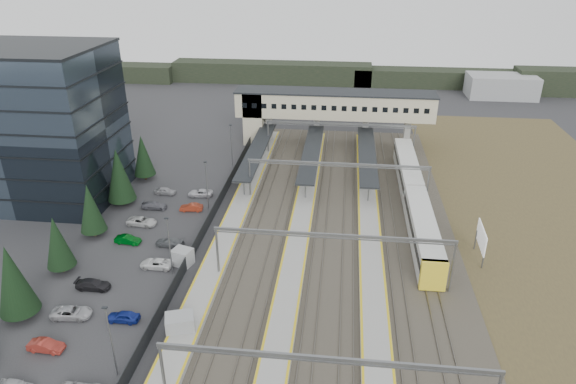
# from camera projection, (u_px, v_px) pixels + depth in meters

# --- Properties ---
(ground) EXTENTS (220.00, 220.00, 0.00)m
(ground) POSITION_uv_depth(u_px,v_px,m) (247.00, 245.00, 71.18)
(ground) COLOR #2B2B2D
(ground) RESTS_ON ground
(office_building) EXTENTS (24.30, 18.30, 24.30)m
(office_building) POSITION_uv_depth(u_px,v_px,m) (32.00, 125.00, 80.37)
(office_building) COLOR #354250
(office_building) RESTS_ON ground
(conifer_row) EXTENTS (4.42, 49.82, 9.50)m
(conifer_row) POSITION_uv_depth(u_px,v_px,m) (77.00, 219.00, 67.88)
(conifer_row) COLOR black
(conifer_row) RESTS_ON ground
(car_park) EXTENTS (10.54, 44.58, 1.24)m
(car_park) POSITION_uv_depth(u_px,v_px,m) (133.00, 260.00, 66.59)
(car_park) COLOR #ABACB0
(car_park) RESTS_ON ground
(lampposts) EXTENTS (0.50, 53.25, 8.07)m
(lampposts) POSITION_uv_depth(u_px,v_px,m) (191.00, 210.00, 71.25)
(lampposts) COLOR slate
(lampposts) RESTS_ON ground
(fence) EXTENTS (0.08, 90.00, 2.00)m
(fence) POSITION_uv_depth(u_px,v_px,m) (210.00, 219.00, 75.90)
(fence) COLOR #26282B
(fence) RESTS_ON ground
(relay_cabin_near) EXTENTS (3.50, 3.00, 2.47)m
(relay_cabin_near) POSITION_uv_depth(u_px,v_px,m) (180.00, 325.00, 54.14)
(relay_cabin_near) COLOR #929496
(relay_cabin_near) RESTS_ON ground
(relay_cabin_far) EXTENTS (2.90, 2.64, 2.20)m
(relay_cabin_far) POSITION_uv_depth(u_px,v_px,m) (183.00, 257.00, 66.36)
(relay_cabin_far) COLOR #929496
(relay_cabin_far) RESTS_ON ground
(rail_corridor) EXTENTS (34.00, 90.00, 0.92)m
(rail_corridor) POSITION_uv_depth(u_px,v_px,m) (316.00, 229.00, 74.58)
(rail_corridor) COLOR #322F26
(rail_corridor) RESTS_ON ground
(canopies) EXTENTS (23.10, 30.00, 3.28)m
(canopies) POSITION_uv_depth(u_px,v_px,m) (312.00, 151.00, 92.99)
(canopies) COLOR black
(canopies) RESTS_ON ground
(footbridge) EXTENTS (40.40, 6.40, 11.20)m
(footbridge) POSITION_uv_depth(u_px,v_px,m) (321.00, 107.00, 104.64)
(footbridge) COLOR beige
(footbridge) RESTS_ON ground
(gantries) EXTENTS (28.40, 62.28, 7.17)m
(gantries) POSITION_uv_depth(u_px,v_px,m) (336.00, 201.00, 70.06)
(gantries) COLOR slate
(gantries) RESTS_ON ground
(train) EXTENTS (3.12, 43.39, 3.93)m
(train) POSITION_uv_depth(u_px,v_px,m) (414.00, 198.00, 79.54)
(train) COLOR silver
(train) RESTS_ON ground
(billboard) EXTENTS (0.41, 5.57, 4.66)m
(billboard) POSITION_uv_depth(u_px,v_px,m) (481.00, 238.00, 66.70)
(billboard) COLOR slate
(billboard) RESTS_ON ground
(scrub_east) EXTENTS (34.00, 120.00, 0.06)m
(scrub_east) POSITION_uv_depth(u_px,v_px,m) (573.00, 245.00, 71.05)
(scrub_east) COLOR #494028
(scrub_east) RESTS_ON ground
(treeline_far) EXTENTS (170.00, 19.00, 7.00)m
(treeline_far) POSITION_uv_depth(u_px,v_px,m) (385.00, 77.00, 150.23)
(treeline_far) COLOR black
(treeline_far) RESTS_ON ground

